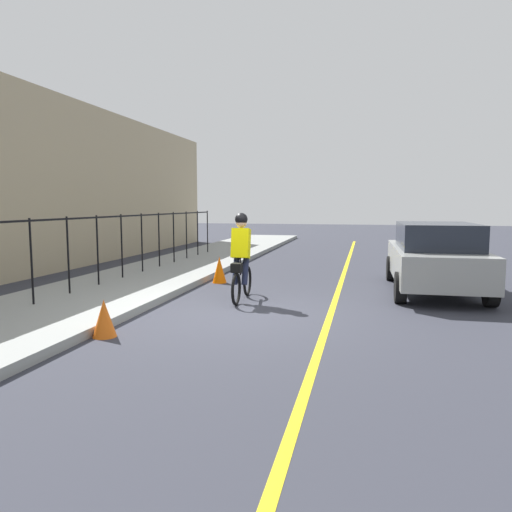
{
  "coord_description": "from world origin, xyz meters",
  "views": [
    {
      "loc": [
        -8.27,
        -2.19,
        2.0
      ],
      "look_at": [
        0.71,
        -0.13,
        1.0
      ],
      "focal_mm": 33.6,
      "sensor_mm": 36.0,
      "label": 1
    }
  ],
  "objects": [
    {
      "name": "sidewalk",
      "position": [
        0.0,
        3.4,
        0.07
      ],
      "size": [
        40.0,
        3.2,
        0.15
      ],
      "primitive_type": "cube",
      "color": "gray",
      "rests_on": "ground"
    },
    {
      "name": "traffic_cone_near",
      "position": [
        3.3,
        1.43,
        0.33
      ],
      "size": [
        0.36,
        0.36,
        0.67
      ],
      "primitive_type": "cone",
      "color": "#FA5E01",
      "rests_on": "ground"
    },
    {
      "name": "lane_line_centre",
      "position": [
        0.0,
        -1.6,
        0.0
      ],
      "size": [
        36.0,
        0.12,
        0.01
      ],
      "primitive_type": "cube",
      "color": "yellow",
      "rests_on": "ground"
    },
    {
      "name": "patrol_sedan",
      "position": [
        3.16,
        -3.73,
        0.82
      ],
      "size": [
        4.42,
        1.97,
        1.58
      ],
      "rotation": [
        0.0,
        0.0,
        0.01
      ],
      "color": "gray",
      "rests_on": "ground"
    },
    {
      "name": "ground_plane",
      "position": [
        0.0,
        0.0,
        0.0
      ],
      "size": [
        80.0,
        80.0,
        0.0
      ],
      "primitive_type": "plane",
      "color": "#30323B"
    },
    {
      "name": "traffic_cone_far",
      "position": [
        -1.89,
        1.63,
        0.29
      ],
      "size": [
        0.36,
        0.36,
        0.57
      ],
      "primitive_type": "cone",
      "color": "orange",
      "rests_on": "ground"
    },
    {
      "name": "cyclist_lead",
      "position": [
        1.18,
        0.29,
        0.91
      ],
      "size": [
        1.71,
        0.37,
        1.83
      ],
      "rotation": [
        0.0,
        0.0,
        0.03
      ],
      "color": "black",
      "rests_on": "ground"
    },
    {
      "name": "iron_fence",
      "position": [
        1.0,
        3.8,
        1.25
      ],
      "size": [
        16.79,
        0.04,
        1.6
      ],
      "color": "black",
      "rests_on": "sidewalk"
    }
  ]
}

